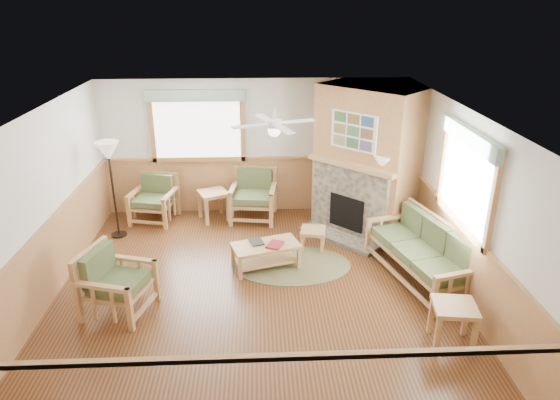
{
  "coord_description": "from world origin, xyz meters",
  "views": [
    {
      "loc": [
        0.06,
        -6.59,
        4.16
      ],
      "look_at": [
        0.4,
        0.7,
        1.15
      ],
      "focal_mm": 32.0,
      "sensor_mm": 36.0,
      "label": 1
    }
  ],
  "objects_px": {
    "armchair_back_right": "(253,196)",
    "floor_lamp_right": "(381,200)",
    "armchair_back_left": "(154,199)",
    "sofa": "(420,252)",
    "footstool": "(313,239)",
    "floor_lamp_left": "(113,190)",
    "armchair_left": "(117,282)",
    "end_table_chairs": "(214,205)",
    "coffee_table": "(266,256)",
    "end_table_sofa": "(452,325)"
  },
  "relations": [
    {
      "from": "end_table_chairs",
      "to": "footstool",
      "type": "xyz_separation_m",
      "value": [
        1.83,
        -1.32,
        -0.11
      ]
    },
    {
      "from": "armchair_back_right",
      "to": "armchair_left",
      "type": "xyz_separation_m",
      "value": [
        -1.88,
        -3.08,
        -0.01
      ]
    },
    {
      "from": "coffee_table",
      "to": "footstool",
      "type": "xyz_separation_m",
      "value": [
        0.84,
        0.64,
        -0.03
      ]
    },
    {
      "from": "coffee_table",
      "to": "floor_lamp_right",
      "type": "distance_m",
      "value": 2.28
    },
    {
      "from": "armchair_back_right",
      "to": "floor_lamp_right",
      "type": "distance_m",
      "value": 2.56
    },
    {
      "from": "armchair_back_right",
      "to": "end_table_chairs",
      "type": "xyz_separation_m",
      "value": [
        -0.79,
        0.0,
        -0.19
      ]
    },
    {
      "from": "sofa",
      "to": "floor_lamp_right",
      "type": "height_order",
      "value": "floor_lamp_right"
    },
    {
      "from": "footstool",
      "to": "floor_lamp_right",
      "type": "xyz_separation_m",
      "value": [
        1.2,
        0.16,
        0.64
      ]
    },
    {
      "from": "end_table_sofa",
      "to": "footstool",
      "type": "xyz_separation_m",
      "value": [
        -1.48,
        2.69,
        -0.11
      ]
    },
    {
      "from": "sofa",
      "to": "end_table_chairs",
      "type": "relative_size",
      "value": 3.43
    },
    {
      "from": "armchair_left",
      "to": "footstool",
      "type": "xyz_separation_m",
      "value": [
        2.92,
        1.75,
        -0.29
      ]
    },
    {
      "from": "end_table_chairs",
      "to": "end_table_sofa",
      "type": "bearing_deg",
      "value": -50.49
    },
    {
      "from": "sofa",
      "to": "end_table_chairs",
      "type": "xyz_separation_m",
      "value": [
        -3.38,
        2.4,
        -0.17
      ]
    },
    {
      "from": "end_table_sofa",
      "to": "floor_lamp_right",
      "type": "height_order",
      "value": "floor_lamp_right"
    },
    {
      "from": "armchair_back_right",
      "to": "floor_lamp_right",
      "type": "bearing_deg",
      "value": -19.89
    },
    {
      "from": "armchair_back_left",
      "to": "floor_lamp_left",
      "type": "relative_size",
      "value": 0.49
    },
    {
      "from": "armchair_left",
      "to": "floor_lamp_right",
      "type": "bearing_deg",
      "value": -48.95
    },
    {
      "from": "coffee_table",
      "to": "end_table_sofa",
      "type": "height_order",
      "value": "end_table_sofa"
    },
    {
      "from": "coffee_table",
      "to": "footstool",
      "type": "bearing_deg",
      "value": 20.38
    },
    {
      "from": "armchair_back_right",
      "to": "end_table_sofa",
      "type": "height_order",
      "value": "armchair_back_right"
    },
    {
      "from": "armchair_back_left",
      "to": "end_table_chairs",
      "type": "height_order",
      "value": "armchair_back_left"
    },
    {
      "from": "end_table_sofa",
      "to": "floor_lamp_left",
      "type": "distance_m",
      "value": 6.08
    },
    {
      "from": "end_table_chairs",
      "to": "floor_lamp_left",
      "type": "relative_size",
      "value": 0.33
    },
    {
      "from": "armchair_back_left",
      "to": "sofa",
      "type": "bearing_deg",
      "value": -15.28
    },
    {
      "from": "end_table_chairs",
      "to": "armchair_left",
      "type": "bearing_deg",
      "value": -109.51
    },
    {
      "from": "sofa",
      "to": "end_table_sofa",
      "type": "xyz_separation_m",
      "value": [
        -0.07,
        -1.62,
        -0.17
      ]
    },
    {
      "from": "floor_lamp_right",
      "to": "floor_lamp_left",
      "type": "bearing_deg",
      "value": 173.89
    },
    {
      "from": "armchair_back_left",
      "to": "armchair_back_right",
      "type": "xyz_separation_m",
      "value": [
        1.95,
        0.0,
        0.04
      ]
    },
    {
      "from": "floor_lamp_left",
      "to": "floor_lamp_right",
      "type": "bearing_deg",
      "value": -6.11
    },
    {
      "from": "floor_lamp_right",
      "to": "end_table_sofa",
      "type": "bearing_deg",
      "value": -84.47
    },
    {
      "from": "footstool",
      "to": "armchair_left",
      "type": "bearing_deg",
      "value": -149.05
    },
    {
      "from": "sofa",
      "to": "armchair_back_left",
      "type": "xyz_separation_m",
      "value": [
        -4.55,
        2.4,
        -0.02
      ]
    },
    {
      "from": "coffee_table",
      "to": "floor_lamp_right",
      "type": "height_order",
      "value": "floor_lamp_right"
    },
    {
      "from": "armchair_back_right",
      "to": "floor_lamp_left",
      "type": "relative_size",
      "value": 0.53
    },
    {
      "from": "coffee_table",
      "to": "armchair_back_right",
      "type": "bearing_deg",
      "value": 79.19
    },
    {
      "from": "armchair_left",
      "to": "end_table_chairs",
      "type": "distance_m",
      "value": 3.27
    },
    {
      "from": "end_table_chairs",
      "to": "armchair_back_right",
      "type": "bearing_deg",
      "value": 0.0
    },
    {
      "from": "floor_lamp_right",
      "to": "footstool",
      "type": "bearing_deg",
      "value": -172.41
    },
    {
      "from": "armchair_back_left",
      "to": "end_table_chairs",
      "type": "xyz_separation_m",
      "value": [
        1.17,
        0.0,
        -0.15
      ]
    },
    {
      "from": "sofa",
      "to": "floor_lamp_right",
      "type": "relative_size",
      "value": 1.23
    },
    {
      "from": "armchair_back_left",
      "to": "armchair_back_right",
      "type": "distance_m",
      "value": 1.95
    },
    {
      "from": "armchair_back_left",
      "to": "coffee_table",
      "type": "distance_m",
      "value": 2.93
    },
    {
      "from": "coffee_table",
      "to": "floor_lamp_left",
      "type": "distance_m",
      "value": 3.09
    },
    {
      "from": "armchair_back_left",
      "to": "floor_lamp_left",
      "type": "xyz_separation_m",
      "value": [
        -0.55,
        -0.65,
        0.46
      ]
    },
    {
      "from": "armchair_left",
      "to": "end_table_sofa",
      "type": "bearing_deg",
      "value": -85.88
    },
    {
      "from": "end_table_chairs",
      "to": "footstool",
      "type": "relative_size",
      "value": 1.4
    },
    {
      "from": "coffee_table",
      "to": "footstool",
      "type": "height_order",
      "value": "coffee_table"
    },
    {
      "from": "armchair_back_left",
      "to": "armchair_left",
      "type": "xyz_separation_m",
      "value": [
        0.08,
        -3.08,
        0.02
      ]
    },
    {
      "from": "footstool",
      "to": "floor_lamp_left",
      "type": "height_order",
      "value": "floor_lamp_left"
    },
    {
      "from": "end_table_sofa",
      "to": "floor_lamp_right",
      "type": "distance_m",
      "value": 2.92
    }
  ]
}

